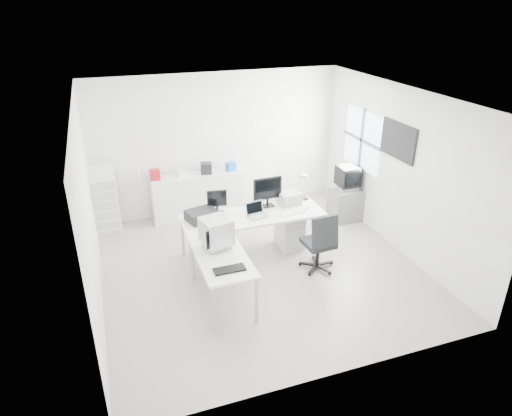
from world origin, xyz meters
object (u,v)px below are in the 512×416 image
object	(u,v)px
inkjet_printer	(202,215)
side_desk	(222,278)
laptop	(258,210)
tv_cabinet	(346,204)
main_desk	(253,235)
crt_monitor	(216,232)
filing_cabinet	(105,202)
lcd_monitor_large	(268,192)
lcd_monitor_small	(217,202)
crt_tv	(348,178)
laser_printer	(289,198)
sideboard	(198,196)
office_chair	(319,240)
drawer_pedestal	(290,231)

from	to	relation	value
inkjet_printer	side_desk	bearing A→B (deg)	-105.55
laptop	tv_cabinet	world-z (taller)	laptop
main_desk	crt_monitor	size ratio (longest dim) A/B	4.79
tv_cabinet	inkjet_printer	bearing A→B (deg)	-169.07
tv_cabinet	filing_cabinet	size ratio (longest dim) A/B	0.50
lcd_monitor_large	laptop	size ratio (longest dim) A/B	1.43
lcd_monitor_small	crt_tv	xyz separation A→B (m)	(2.73, 0.44, -0.08)
side_desk	filing_cabinet	distance (m)	3.08
filing_cabinet	main_desk	bearing A→B (deg)	-34.40
lcd_monitor_large	laptop	bearing A→B (deg)	-133.27
filing_cabinet	side_desk	bearing A→B (deg)	-61.34
main_desk	laptop	world-z (taller)	laptop
inkjet_printer	laptop	size ratio (longest dim) A/B	1.27
lcd_monitor_large	laser_printer	world-z (taller)	lcd_monitor_large
crt_tv	laptop	bearing A→B (deg)	-159.77
lcd_monitor_small	sideboard	world-z (taller)	lcd_monitor_small
side_desk	lcd_monitor_small	size ratio (longest dim) A/B	3.40
main_desk	lcd_monitor_small	size ratio (longest dim) A/B	5.83
laser_printer	filing_cabinet	distance (m)	3.37
main_desk	lcd_monitor_large	xyz separation A→B (m)	(0.35, 0.25, 0.64)
side_desk	office_chair	distance (m)	1.73
side_desk	drawer_pedestal	size ratio (longest dim) A/B	2.33
laptop	tv_cabinet	bearing A→B (deg)	8.84
lcd_monitor_large	inkjet_printer	bearing A→B (deg)	-175.54
office_chair	filing_cabinet	distance (m)	3.96
tv_cabinet	sideboard	world-z (taller)	sideboard
lcd_monitor_large	crt_monitor	size ratio (longest dim) A/B	1.06
crt_monitor	filing_cabinet	size ratio (longest dim) A/B	0.39
laptop	crt_monitor	world-z (taller)	crt_monitor
office_chair	tv_cabinet	size ratio (longest dim) A/B	1.59
drawer_pedestal	laptop	distance (m)	0.88
side_desk	lcd_monitor_small	bearing A→B (deg)	77.47
lcd_monitor_large	sideboard	world-z (taller)	lcd_monitor_large
laptop	sideboard	bearing A→B (deg)	96.68
drawer_pedestal	lcd_monitor_small	xyz separation A→B (m)	(-1.25, 0.20, 0.66)
filing_cabinet	tv_cabinet	bearing A→B (deg)	-11.35
side_desk	office_chair	xyz separation A→B (m)	(1.69, 0.32, 0.14)
lcd_monitor_small	laser_printer	world-z (taller)	lcd_monitor_small
main_desk	lcd_monitor_large	size ratio (longest dim) A/B	4.50
drawer_pedestal	laser_printer	bearing A→B (deg)	73.61
inkjet_printer	lcd_monitor_small	xyz separation A→B (m)	(0.30, 0.15, 0.12)
lcd_monitor_large	laser_printer	distance (m)	0.43
crt_monitor	sideboard	bearing A→B (deg)	71.84
inkjet_printer	lcd_monitor_large	distance (m)	1.22
inkjet_printer	lcd_monitor_large	bearing A→B (deg)	-8.43
crt_tv	filing_cabinet	xyz separation A→B (m)	(-4.50, 0.90, -0.23)
sideboard	filing_cabinet	size ratio (longest dim) A/B	1.39
tv_cabinet	sideboard	size ratio (longest dim) A/B	0.36
laser_printer	crt_monitor	distance (m)	1.93
laser_printer	lcd_monitor_large	bearing A→B (deg)	168.74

